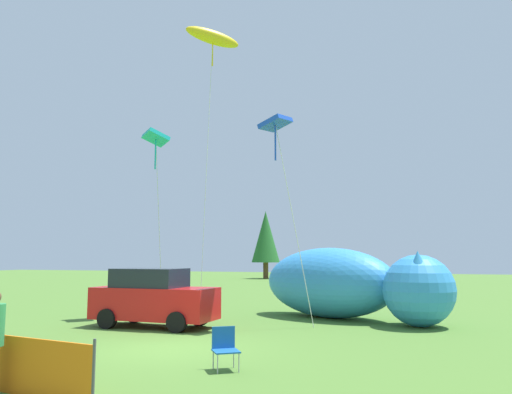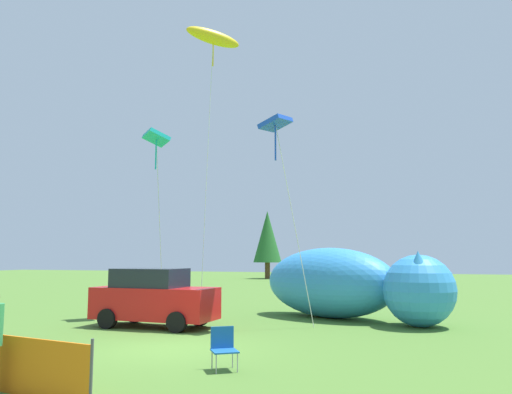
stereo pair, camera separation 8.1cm
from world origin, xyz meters
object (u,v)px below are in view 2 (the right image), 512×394
Objects in this scene: kite_blue_box at (276,127)px; kite_yellow_hero at (213,38)px; parked_car at (154,298)px; inflatable_cat at (347,286)px; kite_teal_diamond at (156,141)px; folding_chair at (224,346)px.

kite_blue_box is 0.58× the size of kite_yellow_hero.
parked_car is 0.54× the size of inflatable_cat.
kite_yellow_hero is at bearing 41.27° from kite_teal_diamond.
kite_teal_diamond reaches higher than parked_car.
parked_car is 0.57× the size of kite_teal_diamond.
kite_yellow_hero is (-5.55, -0.21, 10.55)m from inflatable_cat.
kite_yellow_hero is 5.34m from kite_teal_diamond.
inflatable_cat is 1.05× the size of kite_teal_diamond.
inflatable_cat is 0.63× the size of kite_yellow_hero.
parked_car reaches higher than folding_chair.
kite_yellow_hero is at bearing 85.21° from parked_car.
kite_teal_diamond reaches higher than inflatable_cat.
kite_teal_diamond is at bearing -175.39° from folding_chair.
kite_yellow_hero is (-3.66, 3.04, 5.00)m from kite_blue_box.
kite_yellow_hero is (-4.13, 9.01, 11.31)m from folding_chair.
kite_teal_diamond reaches higher than folding_chair.
kite_blue_box reaches higher than inflatable_cat.
folding_chair is at bearing -72.85° from inflatable_cat.
kite_teal_diamond is (-5.43, 1.47, 0.22)m from kite_blue_box.
inflatable_cat is at bearing 35.93° from parked_car.
kite_blue_box is (-0.47, 5.97, 6.31)m from folding_chair.
folding_chair is at bearing -46.53° from parked_car.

